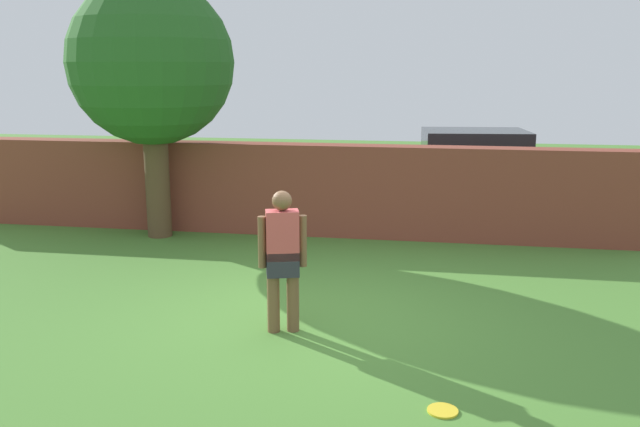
{
  "coord_description": "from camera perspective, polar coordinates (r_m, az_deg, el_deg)",
  "views": [
    {
      "loc": [
        1.38,
        -7.45,
        2.93
      ],
      "look_at": [
        -0.12,
        1.27,
        1.0
      ],
      "focal_mm": 37.63,
      "sensor_mm": 36.0,
      "label": 1
    }
  ],
  "objects": [
    {
      "name": "tree",
      "position": [
        11.91,
        -14.15,
        12.19
      ],
      "size": [
        2.79,
        2.79,
        4.41
      ],
      "color": "brown",
      "rests_on": "ground"
    },
    {
      "name": "brick_wall",
      "position": [
        12.08,
        -4.17,
        2.15
      ],
      "size": [
        12.97,
        0.5,
        1.62
      ],
      "primitive_type": "cube",
      "color": "brown",
      "rests_on": "ground"
    },
    {
      "name": "person",
      "position": [
        7.46,
        -3.2,
        -3.53
      ],
      "size": [
        0.52,
        0.31,
        1.62
      ],
      "rotation": [
        0.0,
        0.0,
        -2.86
      ],
      "color": "brown",
      "rests_on": "ground"
    },
    {
      "name": "frisbee_yellow",
      "position": [
        6.17,
        10.39,
        -16.16
      ],
      "size": [
        0.27,
        0.27,
        0.02
      ],
      "primitive_type": "cylinder",
      "color": "yellow",
      "rests_on": "ground"
    },
    {
      "name": "car",
      "position": [
        13.78,
        12.91,
        3.36
      ],
      "size": [
        4.36,
        2.26,
        1.72
      ],
      "rotation": [
        0.0,
        0.0,
        3.25
      ],
      "color": "black",
      "rests_on": "ground"
    },
    {
      "name": "ground_plane",
      "position": [
        8.12,
        -0.68,
        -8.85
      ],
      "size": [
        40.0,
        40.0,
        0.0
      ],
      "primitive_type": "plane",
      "color": "#4C8433"
    }
  ]
}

